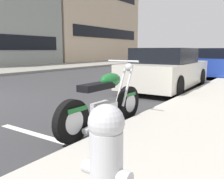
% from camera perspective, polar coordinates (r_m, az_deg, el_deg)
% --- Properties ---
extents(sidewalk_far_curb, '(120.00, 5.00, 0.14)m').
position_cam_1_polar(sidewalk_far_curb, '(19.84, -9.73, 5.56)').
color(sidewalk_far_curb, gray).
rests_on(sidewalk_far_curb, ground).
extents(parking_stall_stripe, '(0.12, 2.20, 0.01)m').
position_cam_1_polar(parking_stall_stripe, '(3.78, -14.67, -10.87)').
color(parking_stall_stripe, silver).
rests_on(parking_stall_stripe, ground).
extents(parked_motorcycle, '(2.11, 0.62, 1.11)m').
position_cam_1_polar(parked_motorcycle, '(3.96, -1.62, -3.33)').
color(parked_motorcycle, black).
rests_on(parked_motorcycle, ground).
extents(parked_car_far_down_curb, '(4.13, 1.89, 1.34)m').
position_cam_1_polar(parked_car_far_down_curb, '(8.21, 12.56, 4.47)').
color(parked_car_far_down_curb, beige).
rests_on(parked_car_far_down_curb, ground).
extents(parked_car_near_corner, '(4.24, 1.99, 1.37)m').
position_cam_1_polar(parked_car_near_corner, '(13.15, 22.26, 5.75)').
color(parked_car_near_corner, navy).
rests_on(parked_car_near_corner, ground).
extents(fire_hydrant, '(0.24, 0.36, 0.80)m').
position_cam_1_polar(fire_hydrant, '(1.67, -1.31, -16.23)').
color(fire_hydrant, '#B7B7BC').
rests_on(fire_hydrant, sidewalk_near_curb).
extents(townhouse_near_left, '(13.85, 10.31, 14.31)m').
position_cam_1_polar(townhouse_near_left, '(31.77, -8.91, 19.73)').
color(townhouse_near_left, beige).
rests_on(townhouse_near_left, ground).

